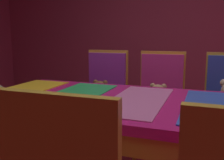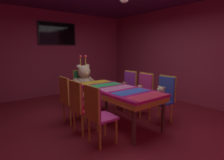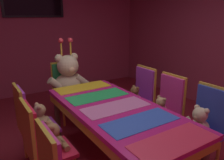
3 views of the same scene
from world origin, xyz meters
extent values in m
cube|color=#99334C|center=(0.00, 3.20, 1.40)|extent=(5.20, 0.12, 2.80)
cube|color=#C61E72|center=(0.00, 0.00, 0.71)|extent=(0.90, 2.00, 0.05)
cube|color=gold|center=(0.00, 0.00, 0.64)|extent=(0.88, 1.96, 0.10)
cylinder|color=#4C3826|center=(0.38, 0.90, 0.34)|extent=(0.07, 0.07, 0.69)
cylinder|color=#4C3826|center=(-0.38, 0.90, 0.34)|extent=(0.07, 0.07, 0.69)
cube|color=#E52D4C|center=(0.00, -0.85, 0.74)|extent=(0.77, 0.32, 0.01)
cube|color=blue|center=(0.00, -0.42, 0.74)|extent=(0.77, 0.32, 0.01)
cube|color=pink|center=(0.00, 0.00, 0.74)|extent=(0.77, 0.32, 0.01)
cube|color=green|center=(0.00, 0.42, 0.74)|extent=(0.77, 0.32, 0.01)
cube|color=yellow|center=(0.00, 0.85, 0.74)|extent=(0.77, 0.32, 0.01)
cube|color=red|center=(-0.75, 0.01, 0.44)|extent=(0.40, 0.40, 0.04)
cube|color=red|center=(-0.93, 0.01, 0.71)|extent=(0.05, 0.38, 0.50)
cube|color=gold|center=(-0.95, 0.01, 0.71)|extent=(0.03, 0.41, 0.55)
cylinder|color=gold|center=(-0.59, 0.17, 0.21)|extent=(0.04, 0.04, 0.42)
ellipsoid|color=#9E7247|center=(-0.75, 0.01, 0.54)|extent=(0.18, 0.18, 0.14)
sphere|color=#9E7247|center=(-0.73, 0.01, 0.67)|extent=(0.14, 0.14, 0.14)
sphere|color=tan|center=(-0.68, 0.01, 0.66)|extent=(0.05, 0.05, 0.05)
sphere|color=#9E7247|center=(-0.75, 0.06, 0.72)|extent=(0.05, 0.05, 0.05)
sphere|color=#9E7247|center=(-0.75, -0.05, 0.72)|extent=(0.05, 0.05, 0.05)
cylinder|color=#9E7247|center=(-0.71, 0.09, 0.55)|extent=(0.05, 0.13, 0.12)
cylinder|color=#9E7247|center=(-0.71, -0.08, 0.55)|extent=(0.05, 0.13, 0.12)
cylinder|color=#9E7247|center=(-0.63, 0.05, 0.49)|extent=(0.06, 0.13, 0.06)
cylinder|color=#9E7247|center=(-0.63, -0.04, 0.49)|extent=(0.06, 0.13, 0.06)
cube|color=purple|center=(-0.71, 0.56, 0.44)|extent=(0.40, 0.40, 0.04)
cube|color=purple|center=(-0.89, 0.56, 0.71)|extent=(0.05, 0.38, 0.50)
cube|color=gold|center=(-0.92, 0.56, 0.71)|extent=(0.03, 0.41, 0.55)
cylinder|color=gold|center=(-0.55, 0.72, 0.21)|extent=(0.04, 0.04, 0.42)
cylinder|color=gold|center=(-0.55, 0.40, 0.21)|extent=(0.04, 0.04, 0.42)
cylinder|color=gold|center=(-0.87, 0.72, 0.21)|extent=(0.04, 0.04, 0.42)
cylinder|color=gold|center=(-0.87, 0.40, 0.21)|extent=(0.04, 0.04, 0.42)
ellipsoid|color=tan|center=(-0.71, 0.56, 0.54)|extent=(0.18, 0.18, 0.14)
sphere|color=tan|center=(-0.70, 0.56, 0.67)|extent=(0.14, 0.14, 0.14)
sphere|color=tan|center=(-0.65, 0.56, 0.65)|extent=(0.05, 0.05, 0.05)
sphere|color=tan|center=(-0.71, 0.61, 0.72)|extent=(0.05, 0.05, 0.05)
sphere|color=tan|center=(-0.71, 0.50, 0.72)|extent=(0.05, 0.05, 0.05)
cylinder|color=tan|center=(-0.68, 0.65, 0.55)|extent=(0.05, 0.13, 0.12)
cylinder|color=tan|center=(-0.68, 0.47, 0.55)|extent=(0.05, 0.13, 0.12)
cylinder|color=tan|center=(-0.60, 0.60, 0.49)|extent=(0.06, 0.13, 0.06)
cylinder|color=tan|center=(-0.60, 0.51, 0.49)|extent=(0.06, 0.13, 0.06)
cube|color=#2D47B2|center=(0.73, -0.57, 0.44)|extent=(0.40, 0.40, 0.04)
cube|color=#2D47B2|center=(0.91, -0.57, 0.71)|extent=(0.05, 0.38, 0.50)
cube|color=gold|center=(0.93, -0.57, 0.71)|extent=(0.03, 0.41, 0.55)
cylinder|color=gold|center=(0.89, -0.41, 0.21)|extent=(0.04, 0.04, 0.42)
cylinder|color=gold|center=(0.89, -0.73, 0.21)|extent=(0.04, 0.04, 0.42)
cylinder|color=gold|center=(0.57, -0.41, 0.21)|extent=(0.04, 0.04, 0.42)
ellipsoid|color=beige|center=(0.73, -0.57, 0.55)|extent=(0.20, 0.20, 0.16)
sphere|color=beige|center=(0.71, -0.57, 0.69)|extent=(0.16, 0.16, 0.16)
sphere|color=#FDDCAD|center=(0.66, -0.57, 0.68)|extent=(0.06, 0.06, 0.06)
sphere|color=beige|center=(0.73, -0.63, 0.75)|extent=(0.06, 0.06, 0.06)
sphere|color=beige|center=(0.73, -0.51, 0.75)|extent=(0.06, 0.06, 0.06)
cylinder|color=beige|center=(0.69, -0.67, 0.57)|extent=(0.06, 0.14, 0.13)
cylinder|color=beige|center=(0.69, -0.47, 0.57)|extent=(0.06, 0.14, 0.13)
cylinder|color=beige|center=(0.60, -0.63, 0.49)|extent=(0.07, 0.15, 0.07)
cylinder|color=beige|center=(0.60, -0.52, 0.49)|extent=(0.07, 0.15, 0.07)
cube|color=#CC338C|center=(0.72, 0.01, 0.44)|extent=(0.40, 0.40, 0.04)
cube|color=#CC338C|center=(0.90, 0.01, 0.71)|extent=(0.05, 0.38, 0.50)
cube|color=gold|center=(0.92, 0.01, 0.71)|extent=(0.03, 0.41, 0.55)
cylinder|color=gold|center=(0.88, 0.17, 0.21)|extent=(0.04, 0.04, 0.42)
cylinder|color=gold|center=(0.88, -0.15, 0.21)|extent=(0.04, 0.04, 0.42)
cylinder|color=gold|center=(0.56, 0.17, 0.21)|extent=(0.04, 0.04, 0.42)
cylinder|color=gold|center=(0.56, -0.15, 0.21)|extent=(0.04, 0.04, 0.42)
ellipsoid|color=tan|center=(0.72, 0.01, 0.53)|extent=(0.16, 0.16, 0.13)
sphere|color=tan|center=(0.70, 0.01, 0.65)|extent=(0.13, 0.13, 0.13)
sphere|color=tan|center=(0.66, 0.01, 0.64)|extent=(0.05, 0.05, 0.05)
sphere|color=tan|center=(0.72, -0.04, 0.70)|extent=(0.05, 0.05, 0.05)
sphere|color=tan|center=(0.72, 0.06, 0.70)|extent=(0.05, 0.05, 0.05)
cylinder|color=tan|center=(0.68, -0.07, 0.54)|extent=(0.05, 0.11, 0.11)
cylinder|color=tan|center=(0.68, 0.09, 0.54)|extent=(0.05, 0.11, 0.11)
cylinder|color=tan|center=(0.61, -0.04, 0.49)|extent=(0.06, 0.12, 0.06)
cylinder|color=tan|center=(0.61, 0.05, 0.49)|extent=(0.06, 0.12, 0.06)
cube|color=purple|center=(0.72, 0.55, 0.44)|extent=(0.40, 0.40, 0.04)
cube|color=purple|center=(0.90, 0.55, 0.71)|extent=(0.05, 0.38, 0.50)
cube|color=gold|center=(0.92, 0.55, 0.71)|extent=(0.03, 0.41, 0.55)
cylinder|color=gold|center=(0.88, 0.71, 0.21)|extent=(0.04, 0.04, 0.42)
cylinder|color=gold|center=(0.88, 0.39, 0.21)|extent=(0.04, 0.04, 0.42)
cylinder|color=gold|center=(0.56, 0.71, 0.21)|extent=(0.04, 0.04, 0.42)
cylinder|color=gold|center=(0.56, 0.39, 0.21)|extent=(0.04, 0.04, 0.42)
ellipsoid|color=brown|center=(0.72, 0.55, 0.53)|extent=(0.16, 0.16, 0.13)
sphere|color=brown|center=(0.70, 0.55, 0.65)|extent=(0.13, 0.13, 0.13)
sphere|color=#99663C|center=(0.66, 0.55, 0.64)|extent=(0.05, 0.05, 0.05)
sphere|color=brown|center=(0.72, 0.50, 0.70)|extent=(0.05, 0.05, 0.05)
sphere|color=brown|center=(0.72, 0.60, 0.70)|extent=(0.05, 0.05, 0.05)
cylinder|color=brown|center=(0.68, 0.47, 0.54)|extent=(0.04, 0.11, 0.11)
cylinder|color=brown|center=(0.68, 0.63, 0.54)|extent=(0.04, 0.11, 0.11)
cylinder|color=brown|center=(0.61, 0.51, 0.49)|extent=(0.06, 0.12, 0.06)
cylinder|color=brown|center=(0.61, 0.59, 0.49)|extent=(0.06, 0.12, 0.06)
cube|color=#268C4C|center=(0.00, 1.42, 0.44)|extent=(0.40, 0.40, 0.04)
cube|color=#268C4C|center=(0.00, 1.60, 0.71)|extent=(0.38, 0.05, 0.50)
cube|color=gold|center=(0.00, 1.62, 0.71)|extent=(0.41, 0.03, 0.55)
cylinder|color=gold|center=(0.16, 1.58, 0.21)|extent=(0.04, 0.04, 0.42)
cylinder|color=gold|center=(0.16, 1.26, 0.21)|extent=(0.04, 0.04, 0.42)
cylinder|color=gold|center=(-0.16, 1.58, 0.21)|extent=(0.04, 0.04, 0.42)
cylinder|color=gold|center=(-0.16, 1.26, 0.21)|extent=(0.04, 0.04, 0.42)
ellipsoid|color=beige|center=(0.00, 1.42, 0.65)|extent=(0.43, 0.43, 0.34)
sphere|color=beige|center=(0.00, 1.38, 0.95)|extent=(0.34, 0.34, 0.34)
sphere|color=#FDDCAD|center=(0.00, 1.27, 0.93)|extent=(0.13, 0.13, 0.13)
sphere|color=beige|center=(0.13, 1.42, 1.08)|extent=(0.13, 0.13, 0.13)
sphere|color=beige|center=(-0.13, 1.42, 1.08)|extent=(0.13, 0.13, 0.13)
cylinder|color=beige|center=(0.21, 1.33, 0.68)|extent=(0.30, 0.12, 0.28)
cylinder|color=beige|center=(-0.21, 1.33, 0.68)|extent=(0.30, 0.12, 0.28)
cylinder|color=beige|center=(0.11, 1.14, 0.53)|extent=(0.32, 0.15, 0.15)
cylinder|color=beige|center=(-0.11, 1.14, 0.53)|extent=(0.32, 0.15, 0.15)
cylinder|color=gold|center=(0.08, 1.42, 1.24)|extent=(0.03, 0.03, 0.23)
sphere|color=#E5333F|center=(0.08, 1.42, 1.35)|extent=(0.08, 0.08, 0.08)
cylinder|color=gold|center=(-0.08, 1.42, 1.24)|extent=(0.03, 0.03, 0.23)
sphere|color=#E5333F|center=(-0.08, 1.42, 1.35)|extent=(0.08, 0.08, 0.08)
camera|label=1|loc=(-1.49, -0.38, 1.12)|focal=41.69mm
camera|label=2|loc=(-2.33, -2.83, 1.53)|focal=28.90mm
camera|label=3|loc=(-1.29, -1.93, 1.73)|focal=35.95mm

